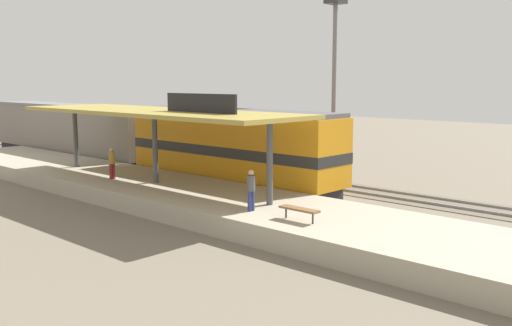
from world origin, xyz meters
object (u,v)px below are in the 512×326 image
Objects in this scene: passenger_carriage_single at (70,131)px; locomotive at (231,148)px; light_mast at (335,46)px; person_walking at (112,162)px; person_waiting at (251,188)px; platform_bench at (299,209)px; freight_car at (243,144)px.

locomotive is at bearing -90.00° from passenger_carriage_single.
person_walking is at bearing 159.09° from light_mast.
locomotive reaches higher than person_waiting.
light_mast is at bearing 30.79° from platform_bench.
locomotive is 1.23× the size of light_mast.
passenger_carriage_single is 1.71× the size of light_mast.
light_mast reaches higher than locomotive.
light_mast is at bearing -10.99° from locomotive.
person_walking is (-13.37, 5.11, -6.54)m from light_mast.
light_mast is (13.80, 8.22, 7.05)m from platform_bench.
locomotive is at bearing -32.83° from person_walking.
light_mast reaches higher than person_waiting.
locomotive is (6.00, 9.74, 1.07)m from platform_bench.
passenger_carriage_single reaches higher than person_waiting.
freight_car is at bearing 45.35° from person_waiting.
light_mast reaches higher than freight_car.
platform_bench is 0.15× the size of light_mast.
person_waiting is at bearing 91.02° from platform_bench.
passenger_carriage_single is at bearing 77.79° from platform_bench.
locomotive is 18.00m from passenger_carriage_single.
locomotive reaches higher than freight_car.
freight_car reaches higher than person_walking.
person_walking is (-5.57, -14.41, -0.46)m from passenger_carriage_single.
light_mast is 6.84× the size of person_walking.
freight_car is (4.60, -14.48, -0.34)m from passenger_carriage_single.
freight_car is 1.03× the size of light_mast.
person_waiting is at bearing -134.65° from freight_car.
locomotive is 9.46m from person_waiting.
person_walking is (-5.57, 3.59, -0.56)m from locomotive.
person_waiting and person_walking have the same top height.
locomotive is at bearing 169.01° from light_mast.
passenger_carriage_single is at bearing 111.79° from light_mast.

